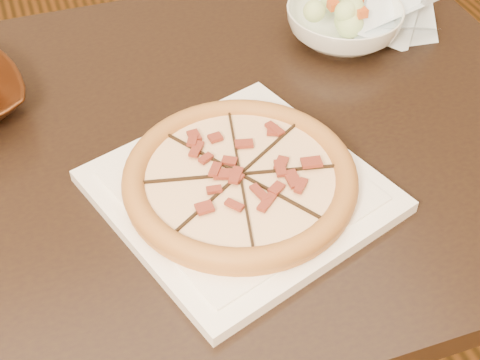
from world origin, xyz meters
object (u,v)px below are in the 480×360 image
(dining_table, at_px, (147,201))
(plate, at_px, (240,190))
(salad_bowl, at_px, (344,24))
(pizza, at_px, (240,178))

(dining_table, relative_size, plate, 3.22)
(plate, height_order, salad_bowl, salad_bowl)
(dining_table, distance_m, plate, 0.21)
(plate, xyz_separation_m, pizza, (-0.00, 0.00, 0.02))
(dining_table, height_order, salad_bowl, salad_bowl)
(dining_table, xyz_separation_m, salad_bowl, (0.40, 0.15, 0.14))
(dining_table, height_order, pizza, pizza)
(salad_bowl, bearing_deg, pizza, -135.43)
(dining_table, bearing_deg, salad_bowl, 21.05)
(plate, xyz_separation_m, salad_bowl, (0.30, 0.29, 0.02))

